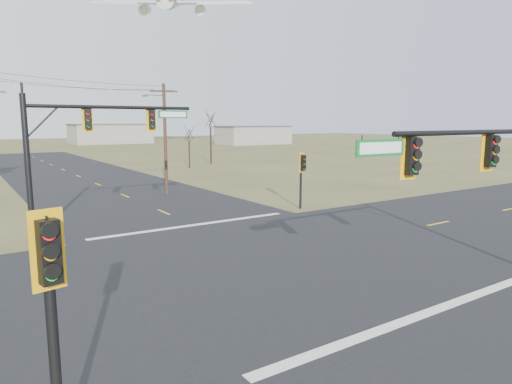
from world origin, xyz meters
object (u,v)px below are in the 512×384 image
at_px(utility_pole_near, 165,138).
at_px(bare_tree_c, 189,133).
at_px(mast_arm_far, 87,134).
at_px(bare_tree_d, 210,119).
at_px(streetlight_a, 164,132).
at_px(pedestal_signal_ne, 302,167).
at_px(mast_arm_near, 489,164).
at_px(pedestal_signal_sw, 50,283).

xyz_separation_m(utility_pole_near, bare_tree_c, (10.81, 18.41, -0.16)).
height_order(mast_arm_far, bare_tree_d, bare_tree_d).
bearing_deg(bare_tree_d, streetlight_a, -132.73).
xyz_separation_m(utility_pole_near, bare_tree_d, (16.12, 22.56, 1.68)).
height_order(pedestal_signal_ne, bare_tree_d, bare_tree_d).
bearing_deg(utility_pole_near, pedestal_signal_ne, -64.54).
relative_size(streetlight_a, bare_tree_c, 1.52).
height_order(mast_arm_near, bare_tree_d, bare_tree_d).
bearing_deg(utility_pole_near, mast_arm_far, -130.75).
height_order(pedestal_signal_ne, streetlight_a, streetlight_a).
bearing_deg(mast_arm_near, pedestal_signal_ne, 83.26).
relative_size(mast_arm_far, pedestal_signal_sw, 1.97).
bearing_deg(mast_arm_far, pedestal_signal_sw, -99.52).
height_order(mast_arm_near, mast_arm_far, mast_arm_far).
relative_size(mast_arm_near, bare_tree_c, 1.81).
bearing_deg(pedestal_signal_sw, bare_tree_c, 50.77).
xyz_separation_m(streetlight_a, bare_tree_c, (7.18, 9.38, -0.39)).
height_order(mast_arm_near, utility_pole_near, utility_pole_near).
bearing_deg(mast_arm_near, bare_tree_d, 82.89).
bearing_deg(utility_pole_near, streetlight_a, 68.10).
distance_m(pedestal_signal_ne, streetlight_a, 20.15).
distance_m(pedestal_signal_ne, pedestal_signal_sw, 24.31).
distance_m(mast_arm_far, bare_tree_d, 40.47).
height_order(mast_arm_far, pedestal_signal_ne, mast_arm_far).
distance_m(streetlight_a, bare_tree_c, 11.82).
bearing_deg(pedestal_signal_ne, utility_pole_near, 96.32).
relative_size(pedestal_signal_ne, bare_tree_c, 0.68).
distance_m(mast_arm_near, bare_tree_d, 51.52).
relative_size(mast_arm_near, bare_tree_d, 1.32).
height_order(mast_arm_far, pedestal_signal_sw, mast_arm_far).
bearing_deg(pedestal_signal_sw, bare_tree_d, 48.02).
height_order(pedestal_signal_ne, bare_tree_c, bare_tree_c).
bearing_deg(pedestal_signal_ne, bare_tree_d, 52.83).
bearing_deg(bare_tree_c, mast_arm_far, -124.28).
distance_m(pedestal_signal_ne, bare_tree_c, 29.94).
distance_m(mast_arm_far, pedestal_signal_ne, 13.81).
height_order(mast_arm_far, bare_tree_c, mast_arm_far).
distance_m(pedestal_signal_sw, utility_pole_near, 29.95).
bearing_deg(pedestal_signal_ne, mast_arm_near, -126.64).
distance_m(mast_arm_far, bare_tree_c, 33.99).
relative_size(utility_pole_near, streetlight_a, 1.02).
xyz_separation_m(mast_arm_far, pedestal_signal_ne, (13.54, -1.29, -2.37)).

